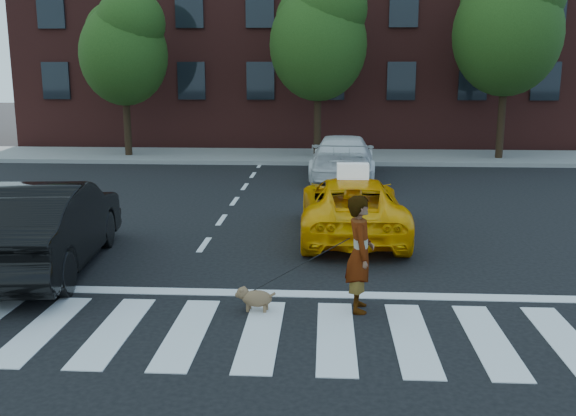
{
  "coord_description": "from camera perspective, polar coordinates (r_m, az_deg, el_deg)",
  "views": [
    {
      "loc": [
        0.83,
        -7.99,
        3.47
      ],
      "look_at": [
        0.19,
        2.95,
        1.1
      ],
      "focal_mm": 40.0,
      "sensor_mm": 36.0,
      "label": 1
    }
  ],
  "objects": [
    {
      "name": "white_suv",
      "position": [
        20.82,
        4.89,
        4.55
      ],
      "size": [
        2.22,
        5.01,
        1.43
      ],
      "primitive_type": "imported",
      "rotation": [
        0.0,
        0.0,
        3.1
      ],
      "color": "silver",
      "rests_on": "ground"
    },
    {
      "name": "dog",
      "position": [
        9.48,
        -3.04,
        -7.95
      ],
      "size": [
        0.62,
        0.3,
        0.35
      ],
      "rotation": [
        0.0,
        0.0,
        -0.17
      ],
      "color": "#94654B",
      "rests_on": "ground"
    },
    {
      "name": "taxi_sign",
      "position": [
        13.31,
        5.78,
        3.29
      ],
      "size": [
        0.66,
        0.29,
        0.32
      ],
      "primitive_type": "cube",
      "rotation": [
        0.0,
        0.0,
        3.16
      ],
      "color": "white",
      "rests_on": "taxi"
    },
    {
      "name": "woman",
      "position": [
        9.37,
        6.41,
        -4.05
      ],
      "size": [
        0.43,
        0.64,
        1.72
      ],
      "primitive_type": "imported",
      "rotation": [
        0.0,
        0.0,
        1.59
      ],
      "color": "#999999",
      "rests_on": "ground"
    },
    {
      "name": "black_sedan",
      "position": [
        12.04,
        -20.87,
        -1.44
      ],
      "size": [
        2.22,
        5.0,
        1.59
      ],
      "primitive_type": "imported",
      "rotation": [
        0.0,
        0.0,
        3.25
      ],
      "color": "black",
      "rests_on": "ground"
    },
    {
      "name": "stop_line",
      "position": [
        10.23,
        -1.51,
        -7.59
      ],
      "size": [
        12.0,
        0.3,
        0.01
      ],
      "primitive_type": "cube",
      "color": "silver",
      "rests_on": "ground"
    },
    {
      "name": "tree_right",
      "position": [
        25.93,
        19.06,
        15.52
      ],
      "size": [
        4.0,
        4.0,
        7.7
      ],
      "color": "black",
      "rests_on": "ground"
    },
    {
      "name": "tree_mid",
      "position": [
        25.03,
        2.79,
        15.35
      ],
      "size": [
        3.69,
        3.69,
        7.1
      ],
      "color": "black",
      "rests_on": "ground"
    },
    {
      "name": "ground",
      "position": [
        8.75,
        -2.41,
        -11.16
      ],
      "size": [
        120.0,
        120.0,
        0.0
      ],
      "primitive_type": "plane",
      "color": "black",
      "rests_on": "ground"
    },
    {
      "name": "tree_left",
      "position": [
        26.2,
        -14.38,
        13.95
      ],
      "size": [
        3.39,
        3.38,
        6.5
      ],
      "color": "black",
      "rests_on": "ground"
    },
    {
      "name": "building",
      "position": [
        33.1,
        2.01,
        16.57
      ],
      "size": [
        26.0,
        10.0,
        12.0
      ],
      "primitive_type": "cube",
      "color": "#4F201C",
      "rests_on": "ground"
    },
    {
      "name": "crosswalk",
      "position": [
        8.75,
        -2.41,
        -11.13
      ],
      "size": [
        13.0,
        2.4,
        0.01
      ],
      "primitive_type": "cube",
      "color": "silver",
      "rests_on": "ground"
    },
    {
      "name": "taxi",
      "position": [
        13.65,
        5.68,
        0.13
      ],
      "size": [
        2.18,
        4.58,
        1.26
      ],
      "primitive_type": "imported",
      "rotation": [
        0.0,
        0.0,
        3.16
      ],
      "color": "#F5A505",
      "rests_on": "ground"
    },
    {
      "name": "sidewalk_far",
      "position": [
        25.73,
        1.5,
        4.61
      ],
      "size": [
        30.0,
        4.0,
        0.15
      ],
      "primitive_type": "cube",
      "color": "slate",
      "rests_on": "ground"
    }
  ]
}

